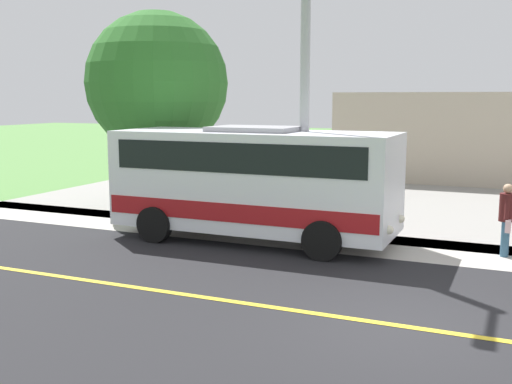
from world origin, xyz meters
TOP-DOWN VIEW (x-y plane):
  - ground_plane at (0.00, 0.00)m, footprint 120.00×120.00m
  - road_surface at (0.00, 0.00)m, footprint 8.00×100.00m
  - sidewalk at (-5.20, 0.00)m, footprint 2.40×100.00m
  - road_centre_line at (0.00, 0.00)m, footprint 0.16×100.00m
  - shuttle_bus_front at (-4.53, -4.61)m, footprint 2.72×7.10m
  - pedestrian_with_bags at (-5.37, 1.23)m, footprint 0.72×0.34m
  - street_light_pole at (-4.89, -3.48)m, footprint 1.97×0.24m
  - tree_curbside at (-7.40, -9.23)m, footprint 4.47×4.47m

SIDE VIEW (x-z plane):
  - ground_plane at x=0.00m, z-range 0.00..0.00m
  - sidewalk at x=-5.20m, z-range 0.00..0.01m
  - road_surface at x=0.00m, z-range 0.00..0.01m
  - road_centre_line at x=0.00m, z-range 0.01..0.01m
  - pedestrian_with_bags at x=-5.37m, z-range 0.06..1.71m
  - shuttle_bus_front at x=-4.53m, z-range 0.14..3.00m
  - tree_curbside at x=-7.40m, z-range 0.88..7.13m
  - street_light_pole at x=-4.89m, z-range 0.41..9.08m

